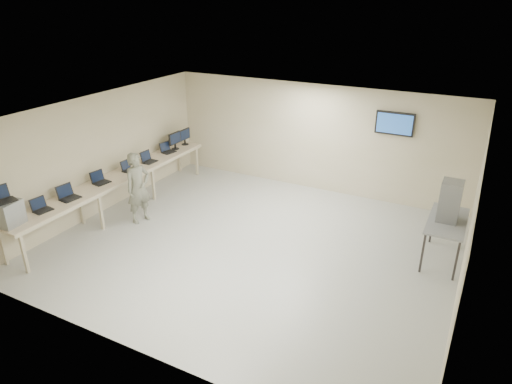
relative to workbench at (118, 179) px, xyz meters
The scene contains 15 objects.
room 3.67m from the workbench, ahead, with size 8.01×7.01×2.81m.
workbench is the anchor object (origin of this frame).
equipment_box 2.77m from the workbench, 91.31° to the right, with size 0.39×0.45×0.47m, color gray.
laptop_on_box 2.82m from the workbench, 92.50° to the right, with size 0.39×0.43×0.29m.
laptop_0 2.08m from the workbench, 91.42° to the right, with size 0.32×0.37×0.26m.
laptop_1 1.43m from the workbench, 91.36° to the right, with size 0.36×0.42×0.30m.
laptop_2 0.50m from the workbench, 98.86° to the right, with size 0.34×0.39×0.28m.
laptop_3 0.44m from the workbench, 95.54° to the left, with size 0.27×0.33×0.25m.
laptop_4 1.14m from the workbench, 90.21° to the left, with size 0.31×0.37×0.28m.
laptop_5 1.98m from the workbench, 91.42° to the left, with size 0.35×0.39×0.27m.
monitor_near 2.32m from the workbench, 90.28° to the left, with size 0.21×0.47×0.47m.
monitor_far 2.77m from the workbench, 90.23° to the left, with size 0.20×0.45×0.45m.
soldier 0.79m from the workbench, 12.47° to the right, with size 0.60×0.40×1.65m, color #5B5F4B.
side_table 7.29m from the workbench, ahead, with size 0.69×1.48×0.89m.
storage_bins 7.29m from the workbench, ahead, with size 0.38×0.42×0.79m.
Camera 1 is at (3.91, -7.35, 4.90)m, focal length 32.00 mm.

